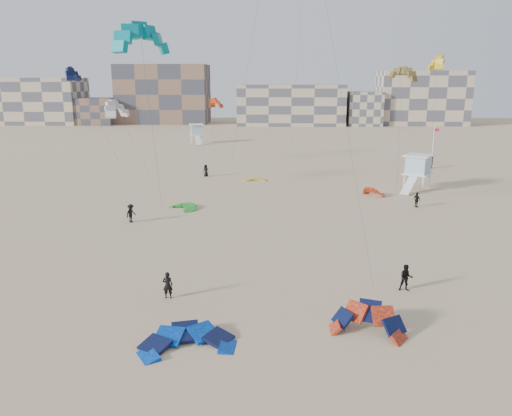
{
  "coord_description": "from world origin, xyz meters",
  "views": [
    {
      "loc": [
        5.69,
        -26.01,
        13.47
      ],
      "look_at": [
        4.39,
        6.0,
        5.21
      ],
      "focal_mm": 35.0,
      "sensor_mm": 36.0,
      "label": 1
    }
  ],
  "objects_px": {
    "kite_ground_orange": "(367,333)",
    "kitesurfer_main": "(168,285)",
    "lifeguard_tower_near": "(417,172)",
    "kite_ground_blue": "(188,347)"
  },
  "relations": [
    {
      "from": "kite_ground_orange",
      "to": "lifeguard_tower_near",
      "type": "bearing_deg",
      "value": 88.8
    },
    {
      "from": "kite_ground_blue",
      "to": "kite_ground_orange",
      "type": "bearing_deg",
      "value": -4.33
    },
    {
      "from": "lifeguard_tower_near",
      "to": "kite_ground_blue",
      "type": "bearing_deg",
      "value": -86.16
    },
    {
      "from": "kite_ground_blue",
      "to": "kite_ground_orange",
      "type": "height_order",
      "value": "kite_ground_orange"
    },
    {
      "from": "kite_ground_blue",
      "to": "lifeguard_tower_near",
      "type": "xyz_separation_m",
      "value": [
        22.24,
        39.29,
        2.18
      ]
    },
    {
      "from": "kite_ground_blue",
      "to": "kite_ground_orange",
      "type": "relative_size",
      "value": 1.22
    },
    {
      "from": "kite_ground_orange",
      "to": "kitesurfer_main",
      "type": "bearing_deg",
      "value": 178.49
    },
    {
      "from": "kitesurfer_main",
      "to": "lifeguard_tower_near",
      "type": "xyz_separation_m",
      "value": [
        24.53,
        33.36,
        1.3
      ]
    },
    {
      "from": "kite_ground_orange",
      "to": "lifeguard_tower_near",
      "type": "relative_size",
      "value": 0.62
    },
    {
      "from": "kite_ground_orange",
      "to": "kitesurfer_main",
      "type": "height_order",
      "value": "kite_ground_orange"
    }
  ]
}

